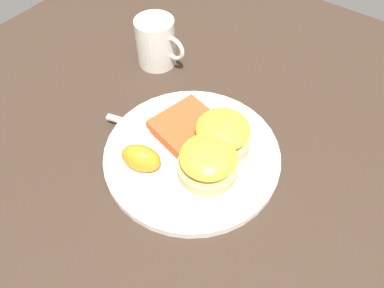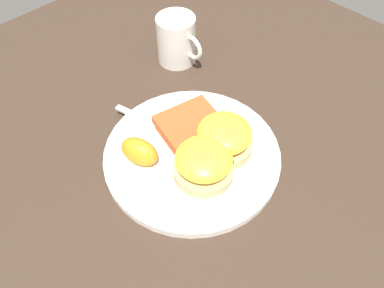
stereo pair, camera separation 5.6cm
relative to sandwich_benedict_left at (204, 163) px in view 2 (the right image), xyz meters
name	(u,v)px [view 2 (the right image)]	position (x,y,z in m)	size (l,w,h in m)	color
ground_plane	(192,157)	(-0.04, 0.02, -0.04)	(1.10, 1.10, 0.00)	#38281E
plate	(192,155)	(-0.04, 0.02, -0.03)	(0.27, 0.27, 0.01)	silver
sandwich_benedict_left	(204,163)	(0.00, 0.00, 0.00)	(0.09, 0.09, 0.05)	tan
sandwich_benedict_right	(224,137)	(-0.01, 0.06, 0.00)	(0.09, 0.09, 0.05)	tan
hashbrown_patty	(192,127)	(-0.07, 0.04, -0.02)	(0.09, 0.10, 0.02)	#B04C24
orange_wedge	(139,152)	(-0.08, -0.05, 0.00)	(0.06, 0.04, 0.04)	orange
fork	(181,136)	(-0.07, 0.02, -0.02)	(0.22, 0.07, 0.00)	silver
cup	(177,40)	(-0.23, 0.16, 0.01)	(0.10, 0.07, 0.09)	silver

